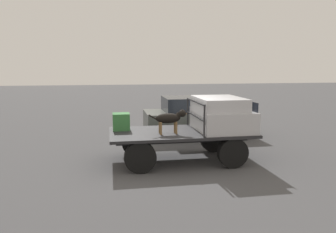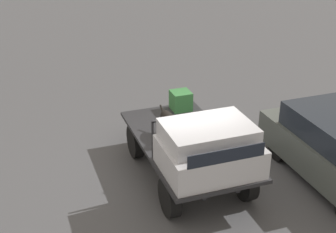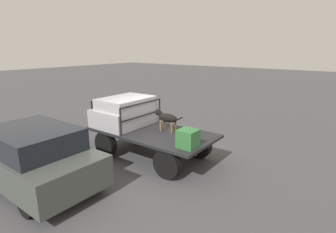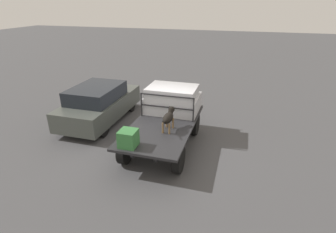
# 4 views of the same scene
# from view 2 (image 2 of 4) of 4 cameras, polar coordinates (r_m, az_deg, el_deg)

# --- Properties ---
(ground_plane) EXTENTS (80.00, 80.00, 0.00)m
(ground_plane) POSITION_cam_2_polar(r_m,az_deg,el_deg) (11.14, 2.19, -7.13)
(ground_plane) COLOR #474749
(flatbed_truck) EXTENTS (4.10, 2.05, 0.90)m
(flatbed_truck) POSITION_cam_2_polar(r_m,az_deg,el_deg) (10.81, 2.25, -4.25)
(flatbed_truck) COLOR black
(flatbed_truck) RESTS_ON ground
(truck_cab) EXTENTS (1.51, 1.93, 0.97)m
(truck_cab) POSITION_cam_2_polar(r_m,az_deg,el_deg) (9.49, 5.03, -3.95)
(truck_cab) COLOR #B7B7BC
(truck_cab) RESTS_ON flatbed_truck
(truck_headboard) EXTENTS (0.04, 1.93, 0.87)m
(truck_headboard) POSITION_cam_2_polar(r_m,az_deg,el_deg) (10.07, 3.22, -1.27)
(truck_headboard) COLOR #232326
(truck_headboard) RESTS_ON flatbed_truck
(dog) EXTENTS (1.10, 0.28, 0.70)m
(dog) POSITION_cam_2_polar(r_m,az_deg,el_deg) (10.69, 0.13, -0.38)
(dog) COLOR brown
(dog) RESTS_ON flatbed_truck
(cargo_crate) EXTENTS (0.49, 0.49, 0.49)m
(cargo_crate) POSITION_cam_2_polar(r_m,az_deg,el_deg) (12.17, 1.57, 1.96)
(cargo_crate) COLOR #337038
(cargo_crate) RESTS_ON flatbed_truck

